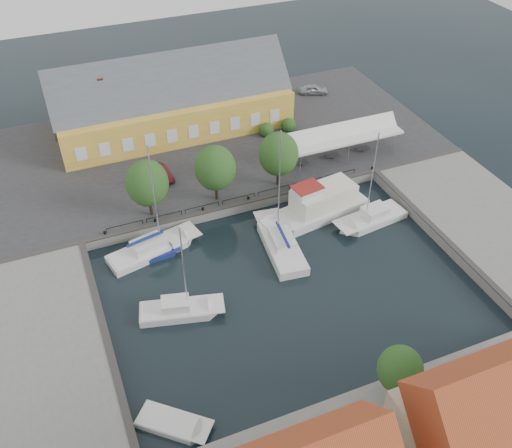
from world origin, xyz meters
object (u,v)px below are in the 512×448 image
Objects in this scene: car_red at (162,173)px; launch_nw at (157,254)px; east_boat_a at (371,219)px; west_boat_c at (180,311)px; warehouse at (167,103)px; west_boat_a at (152,250)px; tent_canopy at (342,136)px; center_sailboat at (280,245)px; trawler at (318,207)px; launch_sw at (173,425)px; car_silver at (314,89)px.

car_red is 0.82× the size of launch_nw.
west_boat_c is at bearing -167.79° from east_boat_a.
warehouse is 2.54× the size of east_boat_a.
tent_canopy is at bearing 16.16° from west_boat_a.
west_boat_c is (-21.78, -4.71, -0.00)m from east_boat_a.
center_sailboat is 2.86× the size of launch_nw.
launch_sw is (-20.60, -17.81, -0.93)m from trawler.
car_red is 0.29× the size of center_sailboat.
launch_sw is (-10.78, -39.51, -4.34)m from warehouse.
center_sailboat is 2.41× the size of launch_sw.
west_boat_a is at bearing 114.00° from launch_nw.
tent_canopy is at bearing -39.86° from warehouse.
car_silver is (4.39, 15.56, -2.02)m from tent_canopy.
tent_canopy is 17.03m from center_sailboat.
car_silver is 42.13m from west_boat_c.
tent_canopy is 37.69m from launch_sw.
launch_nw is at bearing 89.66° from west_boat_c.
center_sailboat reaches higher than car_red.
center_sailboat is at bearing -19.33° from west_boat_a.
tent_canopy is at bearing 43.13° from launch_sw.
warehouse is 2.85× the size of west_boat_c.
launch_nw is (-21.74, 3.28, -0.17)m from east_boat_a.
west_boat_c is 2.20× the size of launch_nw.
center_sailboat is 1.06× the size of west_boat_a.
launch_nw is at bearing -108.78° from warehouse.
center_sailboat is 1.06× the size of trawler.
warehouse is at bearing 70.07° from west_boat_a.
car_red is (-3.65, -10.36, -2.81)m from warehouse.
tent_canopy is 10.70m from trawler.
trawler is 1.23× the size of west_boat_c.
center_sailboat reaches higher than west_boat_c.
center_sailboat is 12.30m from west_boat_c.
east_boat_a is at bearing -8.59° from launch_nw.
car_red reaches higher than launch_sw.
trawler reaches higher than launch_nw.
west_boat_c is at bearing -158.55° from center_sailboat.
trawler reaches higher than car_silver.
launch_sw is 18.39m from launch_nw.
east_boat_a is (14.44, -24.73, -4.17)m from warehouse.
car_red is 30.04m from launch_sw.
launch_sw is at bearing -135.64° from center_sailboat.
tent_canopy is 2.58× the size of launch_sw.
west_boat_c is (0.22, -8.59, -0.01)m from west_boat_a.
trawler is at bearing -50.64° from car_red.
tent_canopy is 25.33m from launch_nw.
east_boat_a is 29.23m from launch_sw.
car_silver is at bearing 52.37° from launch_sw.
east_boat_a reaches higher than car_red.
tent_canopy reaches higher than launch_sw.
trawler is at bearing 40.86° from launch_sw.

